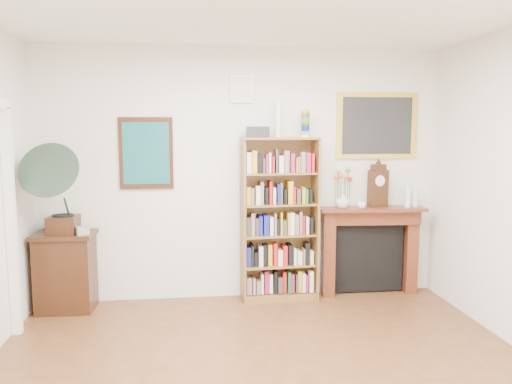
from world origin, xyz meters
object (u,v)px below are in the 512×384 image
Objects in this scene: side_cabinet at (66,272)px; bottle_right at (415,198)px; teacup at (362,205)px; gramophone at (57,184)px; fireplace at (369,243)px; flower_vase at (343,200)px; bottle_left at (408,197)px; bookshelf at (279,210)px; mantel_clock at (378,186)px; cd_stack at (83,231)px.

bottle_right is (3.88, 0.10, 0.71)m from side_cabinet.
bottle_right reaches higher than teacup.
gramophone is 3.26m from teacup.
side_cabinet is 3.38m from fireplace.
flower_vase is 0.86× the size of bottle_right.
bookshelf is at bearing -179.77° from bottle_left.
mantel_clock is 0.30m from teacup.
fireplace is 1.30× the size of gramophone.
mantel_clock is at bearing 4.26° from cd_stack.
bookshelf is 2.22× the size of gramophone.
gramophone is at bearing -171.49° from cd_stack.
side_cabinet is 0.52m from cd_stack.
flower_vase is 0.22m from teacup.
mantel_clock is at bearing 3.86° from side_cabinet.
mantel_clock is (3.45, 0.27, -0.11)m from gramophone.
bottle_left reaches higher than flower_vase.
bottle_left is at bearing 2.63° from teacup.
bottle_left is at bearing -169.44° from bottle_right.
gramophone is at bearing -90.51° from side_cabinet.
side_cabinet is 3.55m from mantel_clock.
bookshelf is 1.50m from bottle_left.
flower_vase is at bearing 166.95° from mantel_clock.
cd_stack reaches higher than side_cabinet.
bottle_right reaches higher than cd_stack.
gramophone reaches higher than teacup.
gramophone is 4.72× the size of bottle_right.
bottle_left is 1.20× the size of bottle_right.
teacup is (3.23, 0.05, 0.64)m from side_cabinet.
cd_stack is at bearing -178.83° from bookshelf.
bookshelf reaches higher than teacup.
bookshelf is 17.48× the size of cd_stack.
mantel_clock is at bearing -0.97° from bookshelf.
side_cabinet is at bearing -177.90° from flower_vase.
bookshelf is at bearing 3.49° from side_cabinet.
gramophone is at bearing -171.32° from fireplace.
bookshelf is 0.94m from teacup.
gramophone is at bearing -176.53° from teacup.
teacup is at bearing -175.76° from mantel_clock.
bookshelf reaches higher than cd_stack.
gramophone is 3.90m from bottle_right.
fireplace is 0.50m from teacup.
flower_vase is at bearing -0.82° from bookshelf.
bookshelf is 22.05× the size of teacup.
fireplace is 3.47m from gramophone.
teacup is (0.21, -0.06, -0.05)m from flower_vase.
gramophone reaches higher than mantel_clock.
flower_vase reaches higher than teacup.
side_cabinet is at bearing -173.75° from fireplace.
fireplace is 0.62m from flower_vase.
teacup is (3.02, 0.16, 0.19)m from cd_stack.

